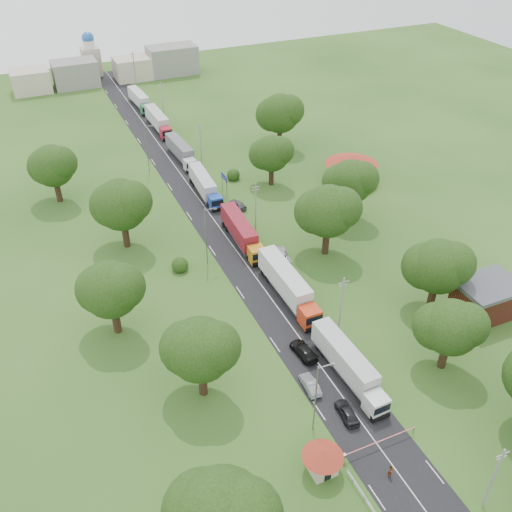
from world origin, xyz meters
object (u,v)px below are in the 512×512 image
guard_booth (323,458)px  car_lane_front (347,412)px  info_sign (224,180)px  boom_barrier (369,446)px  pedestrian_near (390,472)px  car_lane_mid (310,385)px  truck_0 (348,364)px

guard_booth → car_lane_front: 8.04m
guard_booth → info_sign: 61.27m
boom_barrier → info_sign: 60.39m
info_sign → car_lane_front: info_sign is taller
guard_booth → pedestrian_near: size_ratio=2.76×
boom_barrier → car_lane_front: bearing=86.8°
boom_barrier → car_lane_mid: size_ratio=2.29×
car_lane_front → pedestrian_near: 8.50m
guard_booth → pedestrian_near: guard_booth is taller
boom_barrier → guard_booth: 5.98m
info_sign → pedestrian_near: (-6.25, -63.50, -2.21)m
guard_booth → boom_barrier: bearing=0.0°
car_lane_front → car_lane_mid: 5.77m
info_sign → truck_0: 49.79m
boom_barrier → car_lane_mid: 10.58m
truck_0 → car_lane_front: truck_0 is taller
boom_barrier → car_lane_front: 5.01m
car_lane_front → car_lane_mid: (-1.87, 5.46, -0.04)m
info_sign → car_lane_mid: 50.27m
car_lane_mid → guard_booth: bearing=71.4°
boom_barrier → info_sign: info_sign is taller
info_sign → boom_barrier: bearing=-96.2°
boom_barrier → info_sign: size_ratio=2.25×
truck_0 → car_lane_mid: size_ratio=3.60×
guard_booth → pedestrian_near: (6.15, -3.50, -1.37)m
car_lane_front → info_sign: bearing=-91.0°
car_lane_mid → boom_barrier: bearing=102.1°
boom_barrier → pedestrian_near: pedestrian_near is taller
info_sign → truck_0: size_ratio=0.28×
info_sign → car_lane_front: bearing=-96.5°
car_lane_front → car_lane_mid: car_lane_front is taller
guard_booth → pedestrian_near: 7.20m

